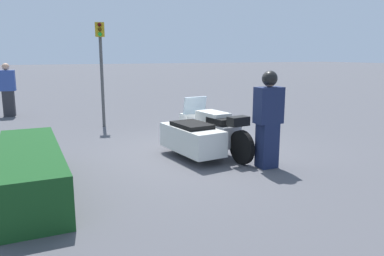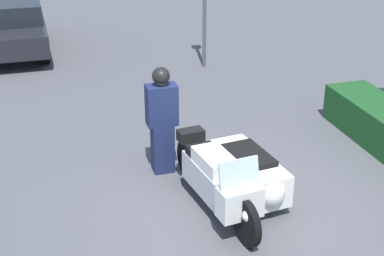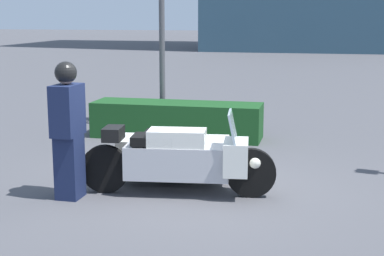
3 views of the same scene
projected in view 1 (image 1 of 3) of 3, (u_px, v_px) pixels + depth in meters
ground_plane at (197, 153)px, 8.15m from camera, size 160.00×160.00×0.00m
police_motorcycle at (199, 133)px, 7.95m from camera, size 2.66×1.34×1.16m
officer_rider at (268, 117)px, 6.97m from camera, size 0.31×0.50×1.83m
hedge_bush_curbside at (30, 170)px, 5.80m from camera, size 3.36×0.88×0.70m
traffic_light_near at (101, 58)px, 10.78m from camera, size 0.22×0.28×3.01m
pedestrian_bystander at (8, 90)px, 12.86m from camera, size 0.37×0.55×1.83m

